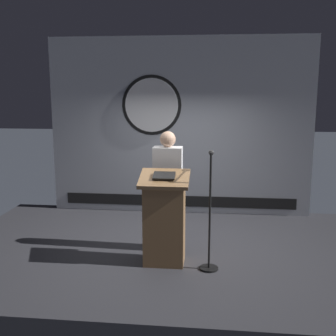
% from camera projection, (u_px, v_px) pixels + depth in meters
% --- Properties ---
extents(ground_plane, '(40.00, 40.00, 0.00)m').
position_uv_depth(ground_plane, '(168.00, 268.00, 6.09)').
color(ground_plane, '#383D47').
extents(stage_platform, '(6.40, 4.00, 0.30)m').
position_uv_depth(stage_platform, '(168.00, 258.00, 6.06)').
color(stage_platform, '#333338').
rests_on(stage_platform, ground).
extents(banner_display, '(4.73, 0.12, 3.18)m').
position_uv_depth(banner_display, '(179.00, 127.00, 7.54)').
color(banner_display, '#B2B7C1').
rests_on(banner_display, stage_platform).
extents(podium, '(0.64, 0.49, 1.23)m').
position_uv_depth(podium, '(165.00, 219.00, 5.44)').
color(podium, olive).
rests_on(podium, stage_platform).
extents(speaker_person, '(0.40, 0.26, 1.70)m').
position_uv_depth(speaker_person, '(168.00, 190.00, 5.86)').
color(speaker_person, black).
rests_on(speaker_person, stage_platform).
extents(microphone_stand, '(0.24, 0.48, 1.51)m').
position_uv_depth(microphone_stand, '(210.00, 229.00, 5.29)').
color(microphone_stand, black).
rests_on(microphone_stand, stage_platform).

